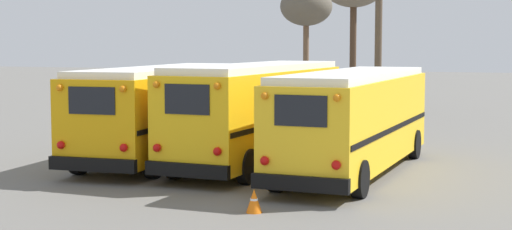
{
  "coord_description": "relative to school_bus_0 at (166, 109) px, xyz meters",
  "views": [
    {
      "loc": [
        8.21,
        -22.62,
        3.77
      ],
      "look_at": [
        0.0,
        -0.07,
        1.55
      ],
      "focal_mm": 55.0,
      "sensor_mm": 36.0,
      "label": 1
    }
  ],
  "objects": [
    {
      "name": "traffic_cone",
      "position": [
        5.5,
        -6.66,
        -1.37
      ],
      "size": [
        0.36,
        0.36,
        0.54
      ],
      "color": "orange",
      "rests_on": "ground"
    },
    {
      "name": "school_bus_2",
      "position": [
        6.38,
        -0.68,
        -0.03
      ],
      "size": [
        2.73,
        9.88,
        2.95
      ],
      "color": "yellow",
      "rests_on": "ground"
    },
    {
      "name": "bare_tree_1",
      "position": [
        0.1,
        15.73,
        3.88
      ],
      "size": [
        2.65,
        2.65,
        6.6
      ],
      "color": "brown",
      "rests_on": "ground"
    },
    {
      "name": "school_bus_1",
      "position": [
        3.19,
        0.01,
        0.05
      ],
      "size": [
        2.84,
        9.67,
        3.11
      ],
      "color": "yellow",
      "rests_on": "ground"
    },
    {
      "name": "ground_plane",
      "position": [
        3.19,
        -0.13,
        -1.64
      ],
      "size": [
        160.0,
        160.0,
        0.0
      ],
      "primitive_type": "plane",
      "color": "#66635E"
    },
    {
      "name": "school_bus_0",
      "position": [
        0.0,
        0.0,
        0.0
      ],
      "size": [
        3.04,
        9.96,
        2.99
      ],
      "color": "#E5A00C",
      "rests_on": "ground"
    },
    {
      "name": "utility_pole",
      "position": [
        4.45,
        12.47,
        2.51
      ],
      "size": [
        1.8,
        0.32,
        8.04
      ],
      "color": "brown",
      "rests_on": "ground"
    }
  ]
}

